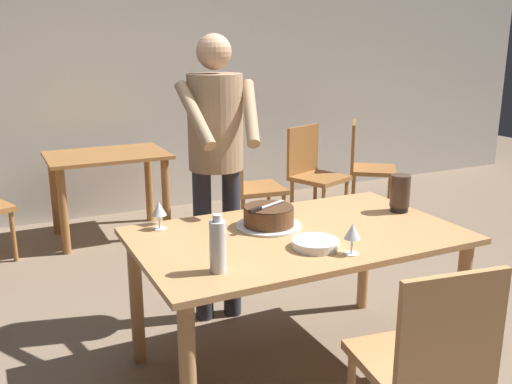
% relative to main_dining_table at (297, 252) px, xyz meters
% --- Properties ---
extents(ground_plane, '(14.00, 14.00, 0.00)m').
position_rel_main_dining_table_xyz_m(ground_plane, '(0.00, 0.00, -0.65)').
color(ground_plane, '#7A6651').
extents(back_wall, '(10.00, 0.12, 2.70)m').
position_rel_main_dining_table_xyz_m(back_wall, '(0.00, 3.21, 0.70)').
color(back_wall, beige).
rests_on(back_wall, ground_plane).
extents(main_dining_table, '(1.62, 0.97, 0.75)m').
position_rel_main_dining_table_xyz_m(main_dining_table, '(0.00, 0.00, 0.00)').
color(main_dining_table, tan).
rests_on(main_dining_table, ground_plane).
extents(cake_on_platter, '(0.34, 0.34, 0.11)m').
position_rel_main_dining_table_xyz_m(cake_on_platter, '(-0.09, 0.15, 0.15)').
color(cake_on_platter, silver).
rests_on(cake_on_platter, main_dining_table).
extents(cake_knife, '(0.25, 0.13, 0.02)m').
position_rel_main_dining_table_xyz_m(cake_knife, '(-0.15, 0.12, 0.22)').
color(cake_knife, silver).
rests_on(cake_knife, cake_on_platter).
extents(plate_stack, '(0.22, 0.22, 0.04)m').
position_rel_main_dining_table_xyz_m(plate_stack, '(-0.03, -0.22, 0.12)').
color(plate_stack, white).
rests_on(plate_stack, main_dining_table).
extents(wine_glass_near, '(0.08, 0.08, 0.14)m').
position_rel_main_dining_table_xyz_m(wine_glass_near, '(-0.60, 0.36, 0.20)').
color(wine_glass_near, silver).
rests_on(wine_glass_near, main_dining_table).
extents(wine_glass_far, '(0.08, 0.08, 0.14)m').
position_rel_main_dining_table_xyz_m(wine_glass_far, '(0.07, -0.36, 0.20)').
color(wine_glass_far, silver).
rests_on(wine_glass_far, main_dining_table).
extents(water_bottle, '(0.07, 0.07, 0.25)m').
position_rel_main_dining_table_xyz_m(water_bottle, '(-0.54, -0.28, 0.22)').
color(water_bottle, silver).
rests_on(water_bottle, main_dining_table).
extents(hurricane_lamp, '(0.11, 0.11, 0.21)m').
position_rel_main_dining_table_xyz_m(hurricane_lamp, '(0.70, 0.07, 0.21)').
color(hurricane_lamp, black).
rests_on(hurricane_lamp, main_dining_table).
extents(person_cutting_cake, '(0.46, 0.57, 1.72)m').
position_rel_main_dining_table_xyz_m(person_cutting_cake, '(-0.15, 0.70, 0.43)').
color(person_cutting_cake, '#2D2D38').
rests_on(person_cutting_cake, ground_plane).
extents(chair_near_side, '(0.50, 0.50, 0.90)m').
position_rel_main_dining_table_xyz_m(chair_near_side, '(0.09, -0.86, -0.16)').
color(chair_near_side, tan).
rests_on(chair_near_side, ground_plane).
extents(background_table, '(1.00, 0.70, 0.74)m').
position_rel_main_dining_table_xyz_m(background_table, '(-0.43, 2.51, -0.07)').
color(background_table, '#9E6633').
rests_on(background_table, ground_plane).
extents(background_chair_1, '(0.62, 0.62, 0.90)m').
position_rel_main_dining_table_xyz_m(background_chair_1, '(2.02, 2.15, -0.16)').
color(background_chair_1, '#9E6633').
rests_on(background_chair_1, ground_plane).
extents(background_chair_2, '(0.57, 0.57, 0.90)m').
position_rel_main_dining_table_xyz_m(background_chair_2, '(1.39, 2.11, -0.16)').
color(background_chair_2, '#9E6633').
rests_on(background_chair_2, ground_plane).
extents(background_chair_3, '(0.49, 0.49, 0.90)m').
position_rel_main_dining_table_xyz_m(background_chair_3, '(0.64, 1.96, -0.16)').
color(background_chair_3, '#9E6633').
rests_on(background_chair_3, ground_plane).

